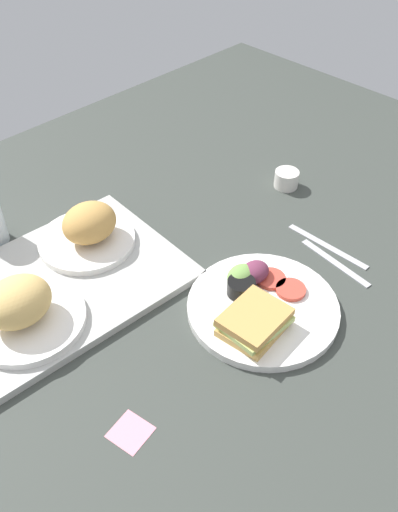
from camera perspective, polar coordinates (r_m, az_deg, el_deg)
ground_plane at (r=106.43cm, az=0.38°, el=-3.47°), size 190.00×150.00×3.00cm
serving_tray at (r=107.65cm, az=-14.16°, el=-2.73°), size 46.94×35.70×1.60cm
bread_plate_near at (r=98.64cm, az=-17.97°, el=-5.24°), size 20.29×20.29×9.42cm
bread_plate_far at (r=111.66cm, az=-11.43°, el=2.68°), size 19.52×19.52×9.01cm
plate_with_salad at (r=99.80cm, az=6.27°, el=-5.07°), size 27.60×27.60×5.40cm
espresso_cup at (r=130.68cm, az=9.08°, el=7.92°), size 5.60×5.60×4.00cm
fork at (r=112.67cm, az=13.97°, el=-0.64°), size 3.33×17.05×0.50cm
knife at (r=116.07cm, az=13.20°, el=1.03°), size 1.63×19.02×0.50cm
sticky_note at (r=86.81cm, az=-7.14°, el=-17.72°), size 6.53×6.53×0.12cm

